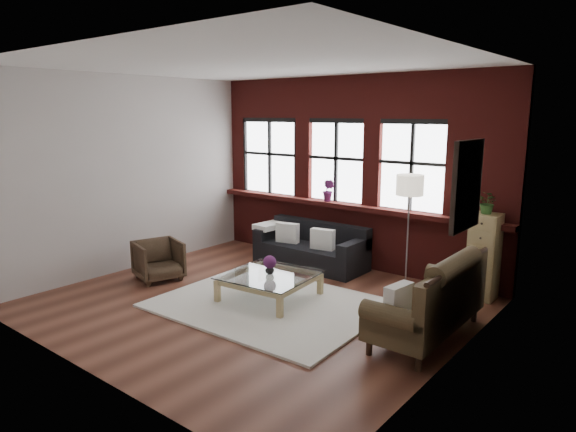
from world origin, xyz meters
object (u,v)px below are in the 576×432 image
Objects in this scene: dark_sofa at (310,246)px; vintage_settee at (427,296)px; armchair at (159,260)px; vase at (270,269)px; coffee_table at (270,287)px; floor_lamp at (408,227)px; drawer_chest at (484,257)px.

vintage_settee reaches higher than dark_sofa.
vintage_settee is 2.75× the size of armchair.
vintage_settee is 2.24m from vase.
floor_lamp reaches higher than coffee_table.
dark_sofa is 1.05× the size of floor_lamp.
drawer_chest reaches higher than coffee_table.
vintage_settee is 13.72× the size of vase.
dark_sofa is at bearing -17.05° from armchair.
floor_lamp is (-1.07, -0.21, 0.32)m from drawer_chest.
vintage_settee is (2.75, -1.46, 0.15)m from dark_sofa.
coffee_table is at bearing 0.00° from vase.
drawer_chest is at bearing 5.19° from dark_sofa.
vintage_settee reaches higher than vase.
dark_sofa is 1.75m from vase.
vase is (0.52, -1.67, 0.09)m from dark_sofa.
floor_lamp is at bearing -38.75° from armchair.
dark_sofa is 14.21× the size of vase.
vintage_settee is at bearing 5.45° from vase.
vase is (1.96, 0.41, 0.13)m from armchair.
dark_sofa is 2.53m from armchair.
floor_lamp is (3.19, 2.13, 0.61)m from armchair.
drawer_chest is (0.08, 1.72, 0.11)m from vintage_settee.
armchair is (-1.43, -2.08, -0.04)m from dark_sofa.
vase is at bearing -72.69° from dark_sofa.
floor_lamp is (1.24, 1.72, 0.48)m from vase.
drawer_chest reaches higher than dark_sofa.
coffee_table is at bearing -140.08° from drawer_chest.
vintage_settee is 1.02× the size of floor_lamp.
coffee_table is 0.63× the size of floor_lamp.
floor_lamp reaches higher than armchair.
vintage_settee reaches higher than coffee_table.
floor_lamp is at bearing -169.07° from drawer_chest.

